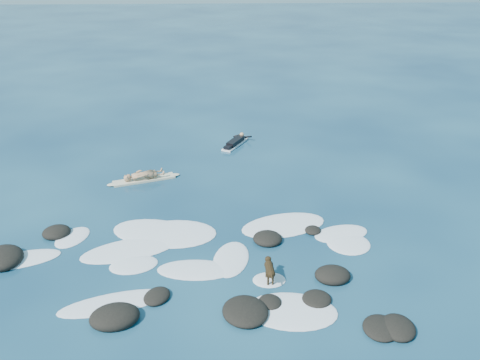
{
  "coord_description": "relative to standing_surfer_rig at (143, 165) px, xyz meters",
  "views": [
    {
      "loc": [
        1.0,
        -16.69,
        10.29
      ],
      "look_at": [
        1.89,
        4.0,
        0.9
      ],
      "focal_mm": 40.0,
      "sensor_mm": 36.0,
      "label": 1
    }
  ],
  "objects": [
    {
      "name": "breaking_foam",
      "position": [
        2.66,
        -6.33,
        -0.76
      ],
      "size": [
        14.41,
        7.84,
        0.12
      ],
      "color": "white",
      "rests_on": "ground"
    },
    {
      "name": "paddling_surfer_rig",
      "position": [
        4.43,
        4.54,
        -0.62
      ],
      "size": [
        1.73,
        2.47,
        0.45
      ],
      "rotation": [
        0.0,
        0.0,
        1.08
      ],
      "color": "white",
      "rests_on": "ground"
    },
    {
      "name": "ground",
      "position": [
        2.49,
        -6.11,
        -0.77
      ],
      "size": [
        160.0,
        160.0,
        0.0
      ],
      "primitive_type": "plane",
      "color": "#0A2642",
      "rests_on": "ground"
    },
    {
      "name": "reef_rocks",
      "position": [
        2.39,
        -8.37,
        -0.66
      ],
      "size": [
        14.14,
        7.28,
        0.58
      ],
      "color": "black",
      "rests_on": "ground"
    },
    {
      "name": "dog",
      "position": [
        5.08,
        -8.22,
        -0.28
      ],
      "size": [
        0.32,
        1.17,
        0.74
      ],
      "rotation": [
        0.0,
        0.0,
        1.61
      ],
      "color": "black",
      "rests_on": "ground"
    },
    {
      "name": "standing_surfer_rig",
      "position": [
        0.0,
        0.0,
        0.0
      ],
      "size": [
        3.33,
        1.5,
        1.95
      ],
      "rotation": [
        0.0,
        0.0,
        0.34
      ],
      "color": "beige",
      "rests_on": "ground"
    }
  ]
}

